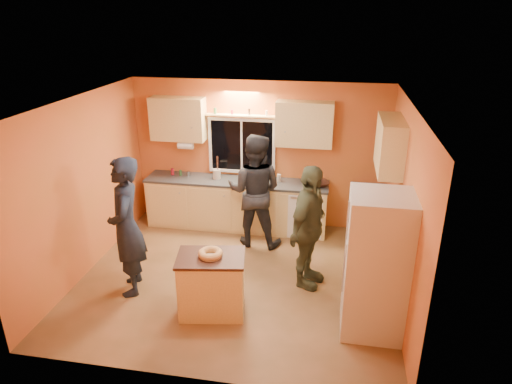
% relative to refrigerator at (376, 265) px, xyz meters
% --- Properties ---
extents(ground, '(4.50, 4.50, 0.00)m').
position_rel_refrigerator_xyz_m(ground, '(-1.89, 0.80, -0.90)').
color(ground, brown).
rests_on(ground, ground).
extents(room_shell, '(4.54, 4.04, 2.61)m').
position_rel_refrigerator_xyz_m(room_shell, '(-1.77, 1.21, 0.72)').
color(room_shell, '#D76237').
rests_on(room_shell, ground).
extents(back_counter, '(4.23, 0.62, 0.90)m').
position_rel_refrigerator_xyz_m(back_counter, '(-1.88, 2.50, -0.45)').
color(back_counter, tan).
rests_on(back_counter, ground).
extents(right_counter, '(0.62, 1.84, 0.90)m').
position_rel_refrigerator_xyz_m(right_counter, '(0.06, 1.30, -0.45)').
color(right_counter, tan).
rests_on(right_counter, ground).
extents(refrigerator, '(0.72, 0.70, 1.80)m').
position_rel_refrigerator_xyz_m(refrigerator, '(0.00, 0.00, 0.00)').
color(refrigerator, silver).
rests_on(refrigerator, ground).
extents(island, '(0.94, 0.71, 0.83)m').
position_rel_refrigerator_xyz_m(island, '(-2.02, -0.02, -0.48)').
color(island, tan).
rests_on(island, ground).
extents(bundt_pastry, '(0.31, 0.31, 0.09)m').
position_rel_refrigerator_xyz_m(bundt_pastry, '(-2.02, -0.02, -0.03)').
color(bundt_pastry, tan).
rests_on(bundt_pastry, island).
extents(person_left, '(0.68, 0.83, 1.96)m').
position_rel_refrigerator_xyz_m(person_left, '(-3.27, 0.29, 0.08)').
color(person_left, black).
rests_on(person_left, ground).
extents(person_center, '(0.96, 0.77, 1.90)m').
position_rel_refrigerator_xyz_m(person_center, '(-1.81, 1.95, 0.05)').
color(person_center, black).
rests_on(person_center, ground).
extents(person_right, '(0.75, 1.14, 1.80)m').
position_rel_refrigerator_xyz_m(person_right, '(-0.85, 0.86, -0.00)').
color(person_right, '#383C26').
rests_on(person_right, ground).
extents(mixing_bowl, '(0.43, 0.43, 0.08)m').
position_rel_refrigerator_xyz_m(mixing_bowl, '(-0.79, 2.49, 0.04)').
color(mixing_bowl, black).
rests_on(mixing_bowl, back_counter).
extents(utensil_crock, '(0.14, 0.14, 0.17)m').
position_rel_refrigerator_xyz_m(utensil_crock, '(-2.60, 2.53, 0.09)').
color(utensil_crock, beige).
rests_on(utensil_crock, back_counter).
extents(potted_plant, '(0.33, 0.31, 0.30)m').
position_rel_refrigerator_xyz_m(potted_plant, '(0.08, 0.50, 0.15)').
color(potted_plant, gray).
rests_on(potted_plant, right_counter).
extents(red_box, '(0.17, 0.13, 0.07)m').
position_rel_refrigerator_xyz_m(red_box, '(0.13, 1.06, 0.04)').
color(red_box, maroon).
rests_on(red_box, right_counter).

